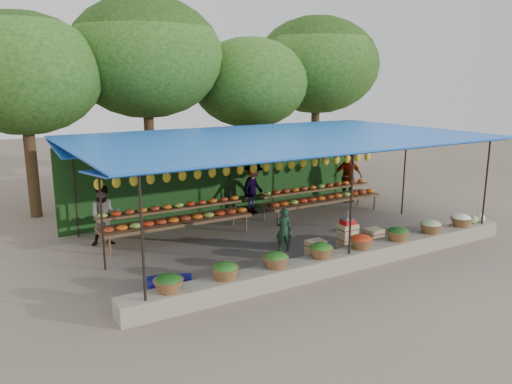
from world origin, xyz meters
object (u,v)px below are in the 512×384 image
crate_counter (346,242)px  blue_crate_back (160,285)px  blue_crate_front (181,283)px  vendor_seated (284,230)px  weighing_scale (348,221)px

crate_counter → blue_crate_back: 4.85m
blue_crate_front → blue_crate_back: (-0.41, 0.09, 0.01)m
vendor_seated → blue_crate_back: 3.70m
crate_counter → vendor_seated: 1.61m
weighing_scale → blue_crate_back: bearing=177.9°
blue_crate_front → vendor_seated: bearing=38.7°
vendor_seated → blue_crate_back: bearing=34.0°
vendor_seated → blue_crate_back: vendor_seated is taller
weighing_scale → vendor_seated: bearing=142.3°
crate_counter → blue_crate_back: crate_counter is taller
vendor_seated → blue_crate_front: size_ratio=2.44×
crate_counter → weighing_scale: 0.54m
crate_counter → vendor_seated: (-1.25, 0.98, 0.26)m
weighing_scale → blue_crate_back: (-4.85, 0.18, -0.70)m
vendor_seated → blue_crate_front: (-3.18, -0.88, -0.43)m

